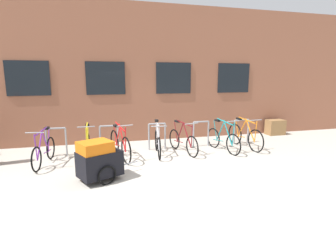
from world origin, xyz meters
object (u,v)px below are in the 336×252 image
at_px(bicycle_yellow, 88,147).
at_px(bicycle_teal, 223,139).
at_px(bicycle_silver, 158,142).
at_px(bike_trailer, 99,160).
at_px(bicycle_maroon, 183,141).
at_px(bicycle_purple, 44,151).
at_px(bicycle_orange, 245,136).
at_px(planter_box, 275,127).
at_px(bicycle_red, 120,145).

bearing_deg(bicycle_yellow, bicycle_teal, -1.58).
relative_size(bicycle_silver, bike_trailer, 1.14).
bearing_deg(bike_trailer, bicycle_maroon, 33.54).
relative_size(bicycle_purple, bicycle_teal, 1.03).
distance_m(bicycle_silver, bicycle_maroon, 0.79).
bearing_deg(bicycle_yellow, bicycle_purple, -175.63).
height_order(bicycle_purple, bicycle_maroon, bicycle_maroon).
bearing_deg(bicycle_silver, bicycle_purple, -177.68).
distance_m(bicycle_purple, bicycle_teal, 5.19).
bearing_deg(bicycle_silver, bicycle_teal, -4.24).
relative_size(bicycle_silver, bicycle_teal, 1.01).
height_order(bicycle_orange, bike_trailer, bicycle_orange).
bearing_deg(bicycle_silver, bike_trailer, -136.06).
height_order(bicycle_silver, bicycle_maroon, bicycle_silver).
height_order(bicycle_purple, bicycle_silver, bicycle_silver).
bearing_deg(bike_trailer, bicycle_orange, 19.77).
distance_m(bicycle_silver, planter_box, 5.40).
xyz_separation_m(bicycle_yellow, planter_box, (7.19, 1.53, -0.07)).
bearing_deg(bicycle_teal, bicycle_yellow, 178.42).
bearing_deg(bicycle_orange, bicycle_red, -178.09).
xyz_separation_m(bicycle_red, bicycle_maroon, (1.92, 0.12, -0.03)).
bearing_deg(bicycle_orange, bicycle_purple, -178.59).
distance_m(bicycle_purple, bike_trailer, 2.08).
xyz_separation_m(bicycle_silver, bicycle_maroon, (0.79, 0.01, -0.00)).
height_order(bicycle_silver, planter_box, bicycle_silver).
height_order(bicycle_silver, bicycle_teal, bicycle_teal).
bearing_deg(bicycle_purple, bike_trailer, -47.07).
relative_size(bicycle_silver, bicycle_yellow, 0.98).
bearing_deg(bicycle_maroon, bicycle_silver, -179.16).
height_order(bicycle_red, planter_box, bicycle_red).
relative_size(bicycle_orange, bicycle_maroon, 1.06).
height_order(bicycle_orange, bicycle_red, bicycle_red).
relative_size(bicycle_silver, bicycle_maroon, 0.97).
distance_m(bicycle_orange, bicycle_yellow, 4.94).
xyz_separation_m(bicycle_silver, bicycle_teal, (2.06, -0.15, -0.00)).
height_order(bicycle_purple, planter_box, bicycle_purple).
bearing_deg(bicycle_maroon, bicycle_orange, 0.29).
distance_m(bicycle_yellow, bicycle_teal, 4.07).
bearing_deg(bicycle_purple, bicycle_teal, -0.29).
bearing_deg(bicycle_red, bike_trailer, -110.82).
xyz_separation_m(bicycle_silver, bicycle_yellow, (-2.00, -0.04, 0.00)).
bearing_deg(planter_box, bicycle_orange, -146.93).
relative_size(bicycle_red, bicycle_maroon, 1.04).
height_order(bicycle_maroon, planter_box, bicycle_maroon).
height_order(bicycle_yellow, planter_box, bicycle_yellow).
bearing_deg(bicycle_red, bicycle_teal, -0.72).
distance_m(bicycle_teal, planter_box, 3.53).
bearing_deg(bicycle_purple, bicycle_red, 0.39).
relative_size(bicycle_yellow, planter_box, 2.40).
bearing_deg(bicycle_red, bicycle_silver, 5.73).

